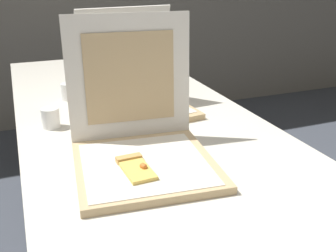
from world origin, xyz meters
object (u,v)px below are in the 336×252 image
table (145,136)px  pizza_box_middle (134,96)px  pizza_box_front (141,144)px  cup_white_mid (51,118)px  cup_white_far (69,92)px

table → pizza_box_middle: (0.01, 0.17, 0.10)m
pizza_box_front → cup_white_mid: bearing=125.7°
pizza_box_middle → cup_white_mid: (-0.32, -0.07, -0.02)m
cup_white_mid → cup_white_far: size_ratio=1.00×
table → pizza_box_middle: pizza_box_middle is taller
table → cup_white_far: bearing=117.7°
pizza_box_middle → cup_white_mid: pizza_box_middle is taller
table → cup_white_mid: cup_white_mid is taller
pizza_box_middle → cup_white_far: size_ratio=6.00×
pizza_box_front → cup_white_far: (-0.11, 0.67, -0.02)m
table → cup_white_far: (-0.21, 0.39, 0.08)m
table → cup_white_mid: bearing=162.4°
table → pizza_box_front: size_ratio=5.44×
cup_white_mid → cup_white_far: 0.31m
pizza_box_front → pizza_box_middle: bearing=81.8°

